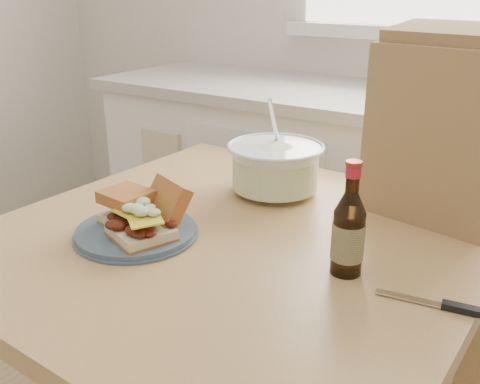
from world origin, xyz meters
The scene contains 9 objects.
cabinet_run centered at (0.00, 1.70, 0.47)m, with size 2.50×0.64×0.94m.
dining_table centered at (-0.13, 0.75, 0.69)m, with size 1.01×1.01×0.81m.
plate centered at (-0.30, 0.64, 0.81)m, with size 0.25×0.25×0.02m, color #3F5466.
sandwich_left centered at (-0.33, 0.65, 0.86)m, with size 0.11×0.10×0.07m.
sandwich_right centered at (-0.26, 0.64, 0.86)m, with size 0.15×0.20×0.10m.
coleslaw_bowl centered at (-0.18, 1.01, 0.87)m, with size 0.24×0.24×0.24m.
beer_bottle centered at (0.12, 0.73, 0.89)m, with size 0.06×0.06×0.21m.
knife centered at (0.31, 0.71, 0.81)m, with size 0.18×0.04×0.01m.
paper_bag centered at (0.18, 1.09, 0.99)m, with size 0.29×0.19×0.37m, color #966E48.
Camera 1 is at (0.43, -0.08, 1.29)m, focal length 40.00 mm.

